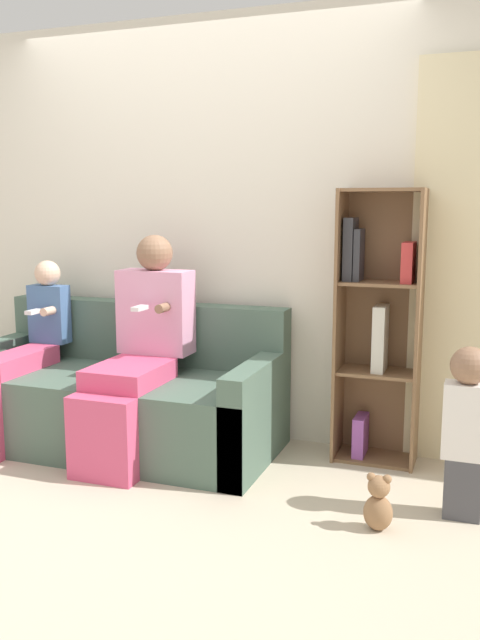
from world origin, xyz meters
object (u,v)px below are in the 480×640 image
(teddy_bear, at_px, (378,504))
(bookshelf, at_px, (378,324))
(toddler_standing, at_px, (466,427))
(couch, at_px, (122,399))
(adult_seated, at_px, (139,344))
(child_seated, at_px, (20,354))

(teddy_bear, bearing_deg, bookshelf, 100.26)
(toddler_standing, bearing_deg, bookshelf, 129.04)
(couch, height_order, toddler_standing, couch)
(adult_seated, relative_size, teddy_bear, 4.78)
(toddler_standing, bearing_deg, teddy_bear, -142.26)
(toddler_standing, bearing_deg, couch, 170.93)
(bookshelf, bearing_deg, couch, -167.96)
(adult_seated, xyz_separation_m, teddy_bear, (1.44, -0.49, -0.53))
(adult_seated, bearing_deg, bookshelf, 17.62)
(adult_seated, xyz_separation_m, child_seated, (-0.78, -0.06, -0.11))
(adult_seated, distance_m, child_seated, 0.79)
(toddler_standing, relative_size, teddy_bear, 3.06)
(bookshelf, height_order, teddy_bear, bookshelf)
(adult_seated, relative_size, bookshelf, 0.83)
(toddler_standing, xyz_separation_m, bookshelf, (-0.51, 0.63, 0.34))
(toddler_standing, distance_m, teddy_bear, 0.54)
(bookshelf, relative_size, teddy_bear, 5.76)
(child_seated, xyz_separation_m, bookshelf, (2.07, 0.46, 0.24))
(couch, relative_size, toddler_standing, 2.32)
(child_seated, height_order, teddy_bear, child_seated)
(couch, height_order, teddy_bear, couch)
(child_seated, distance_m, bookshelf, 2.13)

